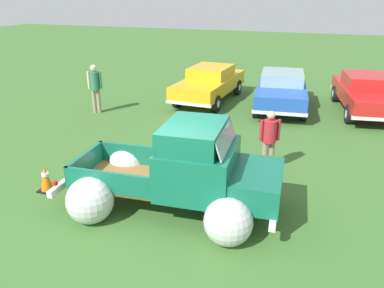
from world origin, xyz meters
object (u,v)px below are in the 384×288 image
(vintage_pickup_truck, at_px, (186,177))
(spectator_0, at_px, (269,137))
(show_car_2, at_px, (366,92))
(show_car_0, at_px, (210,82))
(lane_cone_0, at_px, (46,179))
(spectator_1, at_px, (95,85))
(show_car_1, at_px, (281,89))

(vintage_pickup_truck, distance_m, spectator_0, 2.84)
(show_car_2, bearing_deg, show_car_0, -95.71)
(vintage_pickup_truck, height_order, spectator_0, vintage_pickup_truck)
(lane_cone_0, bearing_deg, spectator_1, 112.61)
(show_car_1, xyz_separation_m, spectator_1, (-6.51, -3.08, 0.28))
(show_car_2, bearing_deg, spectator_1, -79.16)
(spectator_0, distance_m, spectator_1, 7.55)
(show_car_1, bearing_deg, show_car_2, 92.62)
(show_car_1, bearing_deg, lane_cone_0, -31.94)
(vintage_pickup_truck, relative_size, spectator_0, 2.99)
(show_car_0, height_order, lane_cone_0, show_car_0)
(show_car_2, bearing_deg, lane_cone_0, -47.40)
(lane_cone_0, bearing_deg, show_car_0, 82.78)
(show_car_0, relative_size, show_car_2, 0.96)
(show_car_2, relative_size, lane_cone_0, 7.76)
(show_car_2, height_order, spectator_0, spectator_0)
(spectator_1, bearing_deg, lane_cone_0, -179.19)
(show_car_1, xyz_separation_m, show_car_2, (3.08, 0.51, -0.00))
(show_car_1, xyz_separation_m, lane_cone_0, (-4.12, -8.81, -0.47))
(vintage_pickup_truck, relative_size, spectator_1, 2.59)
(show_car_0, relative_size, lane_cone_0, 7.43)
(show_car_1, distance_m, spectator_0, 5.92)
(vintage_pickup_truck, relative_size, lane_cone_0, 7.55)
(spectator_0, bearing_deg, spectator_1, -136.52)
(vintage_pickup_truck, xyz_separation_m, spectator_0, (1.29, 2.52, 0.14))
(show_car_0, relative_size, spectator_0, 2.95)
(show_car_1, bearing_deg, show_car_0, -98.58)
(spectator_1, bearing_deg, vintage_pickup_truck, -154.87)
(show_car_0, bearing_deg, spectator_1, -45.44)
(vintage_pickup_truck, xyz_separation_m, lane_cone_0, (-3.33, -0.39, -0.45))
(vintage_pickup_truck, relative_size, show_car_2, 0.97)
(show_car_1, relative_size, show_car_2, 0.97)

